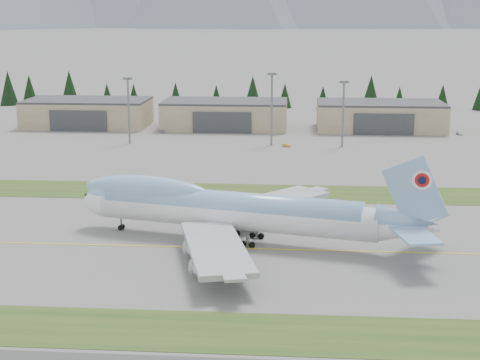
# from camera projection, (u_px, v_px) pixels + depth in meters

# --- Properties ---
(ground) EXTENTS (7000.00, 7000.00, 0.00)m
(ground) POSITION_uv_depth(u_px,v_px,m) (228.00, 248.00, 142.04)
(ground) COLOR slate
(ground) RESTS_ON ground
(grass_strip_near) EXTENTS (400.00, 14.00, 0.08)m
(grass_strip_near) POSITION_uv_depth(u_px,v_px,m) (203.00, 331.00, 105.12)
(grass_strip_near) COLOR #294A1A
(grass_strip_near) RESTS_ON ground
(grass_strip_far) EXTENTS (400.00, 18.00, 0.08)m
(grass_strip_far) POSITION_uv_depth(u_px,v_px,m) (244.00, 192.00, 185.77)
(grass_strip_far) COLOR #294A1A
(grass_strip_far) RESTS_ON ground
(taxiway_line_main) EXTENTS (400.00, 0.40, 0.02)m
(taxiway_line_main) POSITION_uv_depth(u_px,v_px,m) (228.00, 248.00, 142.04)
(taxiway_line_main) COLOR yellow
(taxiway_line_main) RESTS_ON ground
(boeing_747_freighter) EXTENTS (74.98, 62.72, 19.70)m
(boeing_747_freighter) POSITION_uv_depth(u_px,v_px,m) (232.00, 209.00, 145.17)
(boeing_747_freighter) COLOR white
(boeing_747_freighter) RESTS_ON ground
(hangar_left) EXTENTS (48.00, 26.60, 10.80)m
(hangar_left) POSITION_uv_depth(u_px,v_px,m) (88.00, 113.00, 291.72)
(hangar_left) COLOR gray
(hangar_left) RESTS_ON ground
(hangar_center) EXTENTS (48.00, 26.60, 10.80)m
(hangar_center) POSITION_uv_depth(u_px,v_px,m) (225.00, 114.00, 287.60)
(hangar_center) COLOR gray
(hangar_center) RESTS_ON ground
(hangar_right) EXTENTS (48.00, 26.60, 10.80)m
(hangar_right) POSITION_uv_depth(u_px,v_px,m) (380.00, 116.00, 283.11)
(hangar_right) COLOR gray
(hangar_right) RESTS_ON ground
(floodlight_masts) EXTENTS (150.26, 4.88, 24.68)m
(floodlight_masts) POSITION_uv_depth(u_px,v_px,m) (328.00, 98.00, 245.51)
(floodlight_masts) COLOR slate
(floodlight_masts) RESTS_ON ground
(service_vehicle_a) EXTENTS (2.85, 3.33, 1.08)m
(service_vehicle_a) POSITION_uv_depth(u_px,v_px,m) (162.00, 133.00, 277.32)
(service_vehicle_a) COLOR #B9B8BA
(service_vehicle_a) RESTS_ON ground
(service_vehicle_b) EXTENTS (3.38, 2.46, 1.06)m
(service_vehicle_b) POSITION_uv_depth(u_px,v_px,m) (287.00, 147.00, 248.37)
(service_vehicle_b) COLOR gold
(service_vehicle_b) RESTS_ON ground
(service_vehicle_c) EXTENTS (2.27, 3.78, 1.02)m
(service_vehicle_c) POSITION_uv_depth(u_px,v_px,m) (459.00, 135.00, 272.59)
(service_vehicle_c) COLOR silver
(service_vehicle_c) RESTS_ON ground
(conifer_belt) EXTENTS (265.70, 15.32, 16.96)m
(conifer_belt) POSITION_uv_depth(u_px,v_px,m) (243.00, 92.00, 348.23)
(conifer_belt) COLOR black
(conifer_belt) RESTS_ON ground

